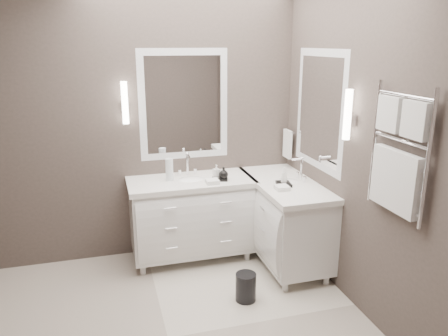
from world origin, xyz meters
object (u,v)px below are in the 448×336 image
object	(u,v)px
vanity_back	(192,214)
waste_bin	(246,287)
vanity_right	(284,216)
towel_ladder	(398,159)

from	to	relation	value
vanity_back	waste_bin	size ratio (longest dim) A/B	4.98
vanity_back	waste_bin	xyz separation A→B (m)	(0.28, -0.90, -0.36)
vanity_back	vanity_right	bearing A→B (deg)	-20.38
vanity_back	waste_bin	distance (m)	1.01
vanity_back	towel_ladder	xyz separation A→B (m)	(1.10, -1.63, 0.91)
vanity_back	vanity_right	world-z (taller)	same
vanity_back	towel_ladder	bearing A→B (deg)	-55.90
waste_bin	vanity_right	bearing A→B (deg)	43.92
vanity_right	waste_bin	xyz separation A→B (m)	(-0.60, -0.57, -0.36)
vanity_back	vanity_right	xyz separation A→B (m)	(0.88, -0.33, 0.00)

